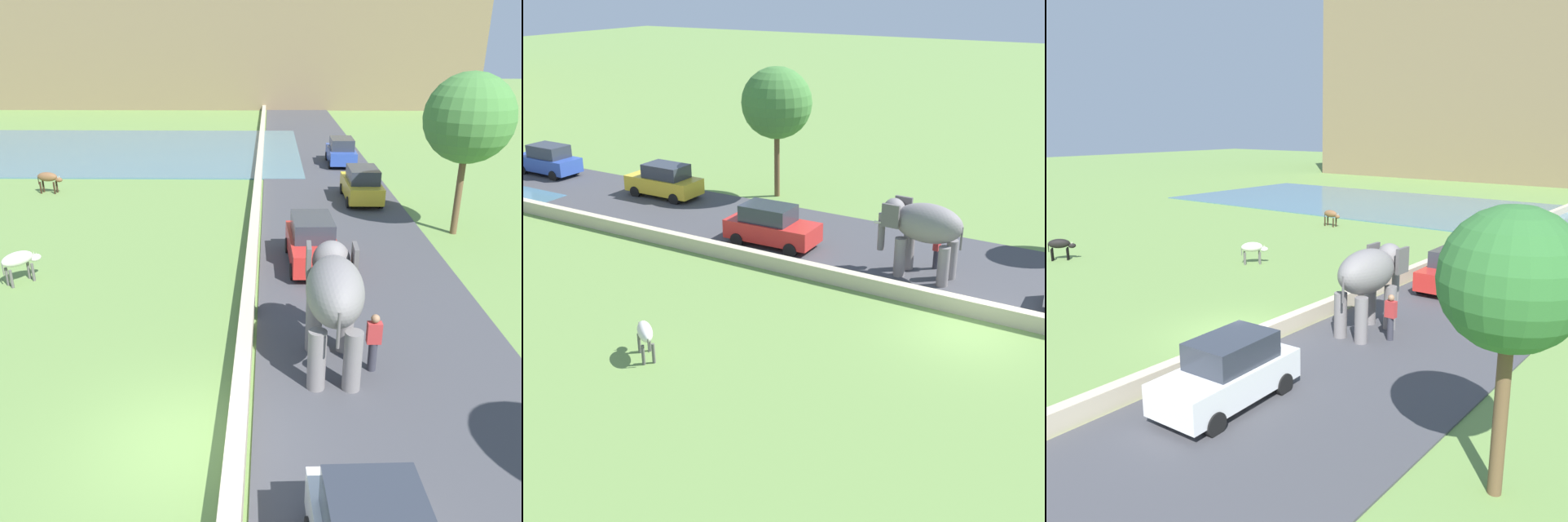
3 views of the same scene
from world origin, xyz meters
TOP-DOWN VIEW (x-y plane):
  - ground_plane at (0.00, 0.00)m, footprint 220.00×220.00m
  - road_surface at (5.00, 20.00)m, footprint 7.00×120.00m
  - barrier_wall at (1.20, 18.00)m, footprint 0.40×110.00m
  - elephant at (3.43, 2.99)m, footprint 1.49×3.48m
  - person_beside_elephant at (4.44, 2.68)m, footprint 0.36×0.22m
  - car_blue at (6.57, 26.95)m, footprint 1.85×4.03m
  - car_yellow at (6.57, 18.23)m, footprint 1.80×4.00m
  - car_red at (3.42, 9.70)m, footprint 1.91×4.06m
  - cow_white at (-6.69, 7.94)m, footprint 1.14×1.28m
  - tree_near at (9.83, 13.32)m, footprint 3.61×3.61m

SIDE VIEW (x-z plane):
  - ground_plane at x=0.00m, z-range 0.00..0.00m
  - road_surface at x=5.00m, z-range 0.00..0.06m
  - barrier_wall at x=1.20m, z-range 0.00..0.60m
  - cow_white at x=-6.69m, z-range 0.26..1.41m
  - person_beside_elephant at x=4.44m, z-range 0.06..1.69m
  - car_blue at x=6.57m, z-range 0.00..1.80m
  - car_yellow at x=6.57m, z-range 0.00..1.80m
  - car_red at x=3.42m, z-range 0.00..1.80m
  - elephant at x=3.43m, z-range 0.54..3.53m
  - tree_near at x=9.83m, z-range 1.52..8.21m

